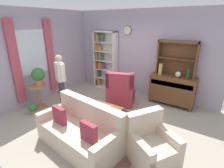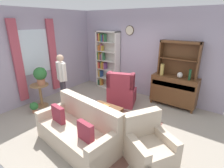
{
  "view_description": "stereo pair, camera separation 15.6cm",
  "coord_description": "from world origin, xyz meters",
  "px_view_note": "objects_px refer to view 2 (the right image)",
  "views": [
    {
      "loc": [
        2.38,
        -3.2,
        2.43
      ],
      "look_at": [
        0.1,
        0.2,
        0.95
      ],
      "focal_mm": 28.03,
      "sensor_mm": 36.0,
      "label": 1
    },
    {
      "loc": [
        2.51,
        -3.11,
        2.43
      ],
      "look_at": [
        0.1,
        0.2,
        0.95
      ],
      "focal_mm": 28.03,
      "sensor_mm": 36.0,
      "label": 2
    }
  ],
  "objects_px": {
    "sideboard": "(174,90)",
    "book_stack": "(106,106)",
    "vase_round": "(180,75)",
    "potted_plant_small": "(34,107)",
    "vase_tall": "(162,70)",
    "plant_stand": "(40,93)",
    "couch_floral": "(79,131)",
    "sideboard_hutch": "(180,54)",
    "person_reading": "(62,77)",
    "wingback_chair": "(122,93)",
    "armchair_floral": "(148,147)",
    "bottle_wine": "(190,75)",
    "coffee_table": "(105,110)",
    "bookshelf": "(106,60)"
  },
  "relations": [
    {
      "from": "plant_stand",
      "to": "book_stack",
      "type": "bearing_deg",
      "value": 10.87
    },
    {
      "from": "potted_plant_small",
      "to": "sideboard",
      "type": "bearing_deg",
      "value": 42.54
    },
    {
      "from": "couch_floral",
      "to": "potted_plant_small",
      "type": "distance_m",
      "value": 2.0
    },
    {
      "from": "plant_stand",
      "to": "coffee_table",
      "type": "relative_size",
      "value": 0.86
    },
    {
      "from": "bookshelf",
      "to": "vase_round",
      "type": "distance_m",
      "value": 2.73
    },
    {
      "from": "vase_tall",
      "to": "plant_stand",
      "type": "xyz_separation_m",
      "value": [
        -2.79,
        -2.28,
        -0.66
      ]
    },
    {
      "from": "bookshelf",
      "to": "bottle_wine",
      "type": "xyz_separation_m",
      "value": [
        2.99,
        -0.17,
        0.0
      ]
    },
    {
      "from": "vase_round",
      "to": "potted_plant_small",
      "type": "height_order",
      "value": "vase_round"
    },
    {
      "from": "potted_plant_small",
      "to": "vase_round",
      "type": "bearing_deg",
      "value": 40.62
    },
    {
      "from": "sideboard_hutch",
      "to": "plant_stand",
      "type": "distance_m",
      "value": 4.19
    },
    {
      "from": "bottle_wine",
      "to": "wingback_chair",
      "type": "height_order",
      "value": "bottle_wine"
    },
    {
      "from": "person_reading",
      "to": "sideboard_hutch",
      "type": "bearing_deg",
      "value": 37.83
    },
    {
      "from": "bookshelf",
      "to": "book_stack",
      "type": "relative_size",
      "value": 11.17
    },
    {
      "from": "armchair_floral",
      "to": "book_stack",
      "type": "distance_m",
      "value": 1.51
    },
    {
      "from": "vase_round",
      "to": "armchair_floral",
      "type": "bearing_deg",
      "value": -84.69
    },
    {
      "from": "person_reading",
      "to": "armchair_floral",
      "type": "bearing_deg",
      "value": -10.5
    },
    {
      "from": "wingback_chair",
      "to": "couch_floral",
      "type": "bearing_deg",
      "value": -81.38
    },
    {
      "from": "vase_tall",
      "to": "wingback_chair",
      "type": "distance_m",
      "value": 1.37
    },
    {
      "from": "sideboard_hutch",
      "to": "plant_stand",
      "type": "xyz_separation_m",
      "value": [
        -3.18,
        -2.47,
        -1.14
      ]
    },
    {
      "from": "bookshelf",
      "to": "coffee_table",
      "type": "bearing_deg",
      "value": -53.22
    },
    {
      "from": "couch_floral",
      "to": "book_stack",
      "type": "distance_m",
      "value": 0.98
    },
    {
      "from": "sideboard",
      "to": "vase_tall",
      "type": "height_order",
      "value": "vase_tall"
    },
    {
      "from": "bookshelf",
      "to": "book_stack",
      "type": "bearing_deg",
      "value": -52.54
    },
    {
      "from": "coffee_table",
      "to": "couch_floral",
      "type": "bearing_deg",
      "value": -84.58
    },
    {
      "from": "sideboard_hutch",
      "to": "person_reading",
      "type": "xyz_separation_m",
      "value": [
        -2.64,
        -2.05,
        -0.65
      ]
    },
    {
      "from": "sideboard",
      "to": "armchair_floral",
      "type": "relative_size",
      "value": 1.23
    },
    {
      "from": "sideboard",
      "to": "wingback_chair",
      "type": "bearing_deg",
      "value": -147.27
    },
    {
      "from": "vase_tall",
      "to": "wingback_chair",
      "type": "height_order",
      "value": "vase_tall"
    },
    {
      "from": "sideboard",
      "to": "potted_plant_small",
      "type": "relative_size",
      "value": 4.19
    },
    {
      "from": "sideboard",
      "to": "wingback_chair",
      "type": "height_order",
      "value": "wingback_chair"
    },
    {
      "from": "couch_floral",
      "to": "sideboard",
      "type": "bearing_deg",
      "value": 71.37
    },
    {
      "from": "vase_round",
      "to": "coffee_table",
      "type": "xyz_separation_m",
      "value": [
        -1.2,
        -1.89,
        -0.65
      ]
    },
    {
      "from": "vase_round",
      "to": "person_reading",
      "type": "height_order",
      "value": "person_reading"
    },
    {
      "from": "book_stack",
      "to": "person_reading",
      "type": "bearing_deg",
      "value": 179.84
    },
    {
      "from": "sideboard",
      "to": "bottle_wine",
      "type": "relative_size",
      "value": 4.45
    },
    {
      "from": "bookshelf",
      "to": "book_stack",
      "type": "xyz_separation_m",
      "value": [
        1.56,
        -2.03,
        -0.61
      ]
    },
    {
      "from": "potted_plant_small",
      "to": "sideboard_hutch",
      "type": "bearing_deg",
      "value": 43.66
    },
    {
      "from": "sideboard",
      "to": "sideboard_hutch",
      "type": "relative_size",
      "value": 1.18
    },
    {
      "from": "couch_floral",
      "to": "plant_stand",
      "type": "bearing_deg",
      "value": 165.78
    },
    {
      "from": "vase_round",
      "to": "potted_plant_small",
      "type": "distance_m",
      "value": 4.17
    },
    {
      "from": "armchair_floral",
      "to": "bookshelf",
      "type": "bearing_deg",
      "value": 138.83
    },
    {
      "from": "potted_plant_small",
      "to": "person_reading",
      "type": "relative_size",
      "value": 0.2
    },
    {
      "from": "sideboard",
      "to": "book_stack",
      "type": "xyz_separation_m",
      "value": [
        -1.04,
        -1.95,
        -0.06
      ]
    },
    {
      "from": "person_reading",
      "to": "book_stack",
      "type": "bearing_deg",
      "value": -0.16
    },
    {
      "from": "sideboard_hutch",
      "to": "armchair_floral",
      "type": "relative_size",
      "value": 1.04
    },
    {
      "from": "wingback_chair",
      "to": "bottle_wine",
      "type": "bearing_deg",
      "value": 23.82
    },
    {
      "from": "sideboard",
      "to": "sideboard_hutch",
      "type": "height_order",
      "value": "sideboard_hutch"
    },
    {
      "from": "sideboard",
      "to": "person_reading",
      "type": "bearing_deg",
      "value": -143.68
    },
    {
      "from": "bookshelf",
      "to": "vase_tall",
      "type": "bearing_deg",
      "value": -4.27
    },
    {
      "from": "person_reading",
      "to": "sideboard",
      "type": "bearing_deg",
      "value": 36.32
    }
  ]
}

